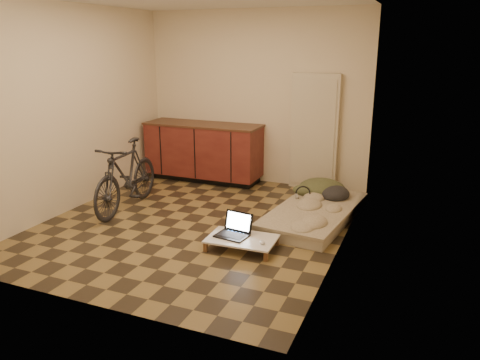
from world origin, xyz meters
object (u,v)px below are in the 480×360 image
at_px(futon, 314,213).
at_px(lap_desk, 242,239).
at_px(laptop, 234,230).
at_px(bicycle, 126,173).

distance_m(futon, lap_desk, 1.25).
bearing_deg(laptop, futon, 68.48).
relative_size(bicycle, futon, 0.83).
bearing_deg(futon, lap_desk, -107.34).
distance_m(bicycle, futon, 2.47).
bearing_deg(bicycle, laptop, -22.02).
bearing_deg(bicycle, futon, 8.30).
bearing_deg(lap_desk, futon, 63.66).
height_order(bicycle, futon, bicycle).
relative_size(lap_desk, laptop, 1.99).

